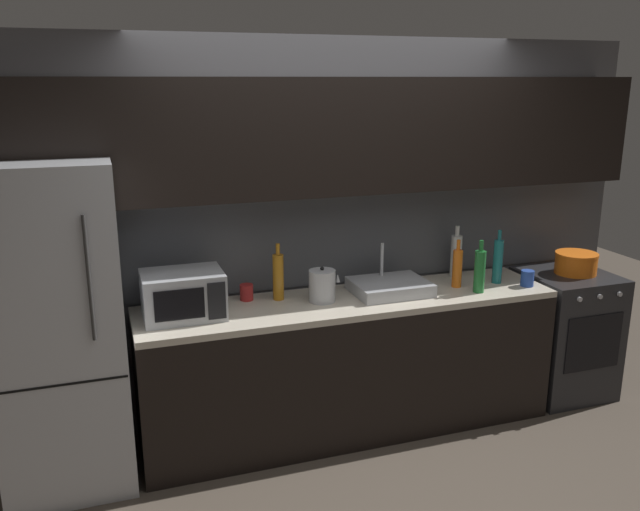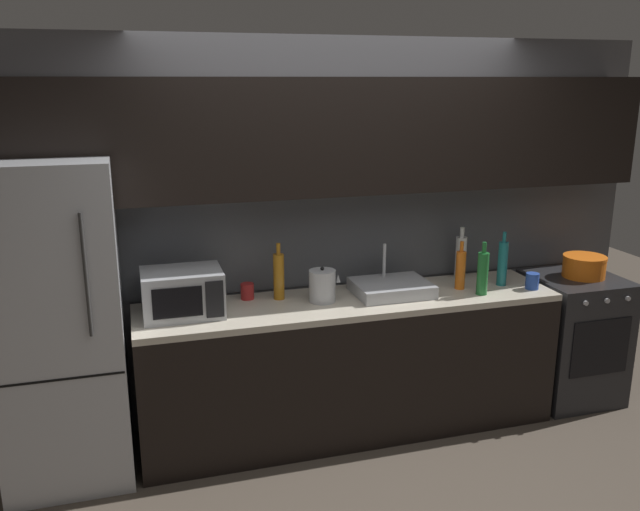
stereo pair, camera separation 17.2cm
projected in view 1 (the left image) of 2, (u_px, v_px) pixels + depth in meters
ground_plane at (410, 508)px, 3.54m from camera, size 10.00×10.00×0.00m
back_wall at (335, 189)px, 4.23m from camera, size 4.40×0.44×2.50m
counter_run at (349, 365)px, 4.24m from camera, size 2.66×0.60×0.90m
refrigerator at (59, 329)px, 3.58m from camera, size 0.68×0.69×1.84m
oven_range at (564, 333)px, 4.76m from camera, size 0.60×0.62×0.90m
microwave at (183, 295)px, 3.78m from camera, size 0.46×0.35×0.27m
sink_basin at (390, 287)px, 4.23m from camera, size 0.48×0.38×0.30m
kettle at (322, 286)px, 4.06m from camera, size 0.20×0.17×0.22m
wine_bottle_teal at (498, 261)px, 4.41m from camera, size 0.06×0.06×0.37m
wine_bottle_orange at (457, 268)px, 4.33m from camera, size 0.06×0.06×0.32m
wine_bottle_white at (456, 255)px, 4.55m from camera, size 0.08×0.08×0.36m
wine_bottle_green at (480, 271)px, 4.22m from camera, size 0.07×0.07×0.34m
wine_bottle_amber at (278, 276)px, 4.08m from camera, size 0.07×0.07×0.36m
mug_blue at (527, 278)px, 4.37m from camera, size 0.09×0.09×0.11m
mug_red at (247, 292)px, 4.09m from camera, size 0.08×0.08×0.10m
cooking_pot at (576, 263)px, 4.64m from camera, size 0.29×0.29×0.15m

